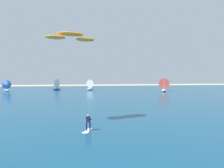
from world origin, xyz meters
name	(u,v)px	position (x,y,z in m)	size (l,w,h in m)	color
ocean	(101,95)	(0.00, 50.13, 0.05)	(160.00, 90.00, 0.10)	navy
kitesurfer	(88,125)	(-3.97, 15.96, 0.70)	(1.18, 2.03, 1.67)	white
kite	(71,37)	(-5.92, 20.48, 10.45)	(6.35, 3.76, 0.92)	orange
sailboat_trailing	(55,84)	(-15.26, 70.36, 2.13)	(4.00, 3.69, 4.44)	navy
sailboat_heeled_over	(91,85)	(-2.38, 69.26, 2.07)	(3.62, 3.86, 4.29)	silver
sailboat_leading	(164,85)	(21.98, 59.94, 2.37)	(3.94, 4.42, 4.95)	silver
sailboat_outermost	(7,86)	(-30.76, 67.17, 2.05)	(3.47, 3.83, 4.26)	silver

